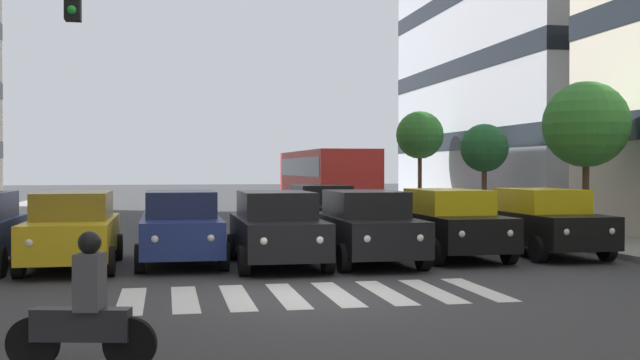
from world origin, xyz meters
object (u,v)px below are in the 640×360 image
(car_2, at_px, (367,226))
(street_tree_3, at_px, (420,135))
(street_lamp_left, at_px, (638,84))
(bus_behind_traffic, at_px, (325,177))
(car_0, at_px, (543,221))
(street_tree_1, at_px, (586,125))
(car_1, at_px, (450,223))
(car_4, at_px, (181,226))
(motorcycle_with_rider, at_px, (84,313))
(street_tree_2, at_px, (484,148))
(car_3, at_px, (276,228))
(car_row2_0, at_px, (322,211))
(car_5, at_px, (73,229))

(car_2, height_order, street_tree_3, street_tree_3)
(street_lamp_left, bearing_deg, bus_behind_traffic, -76.33)
(car_0, xyz_separation_m, street_tree_1, (-2.68, -2.52, 2.67))
(car_1, height_order, bus_behind_traffic, bus_behind_traffic)
(street_tree_3, bearing_deg, car_4, 55.88)
(motorcycle_with_rider, relative_size, street_tree_2, 0.44)
(street_tree_3, bearing_deg, car_2, 67.65)
(car_2, distance_m, street_tree_2, 13.16)
(street_tree_2, bearing_deg, street_tree_3, -89.85)
(bus_behind_traffic, bearing_deg, car_0, 99.41)
(car_3, relative_size, bus_behind_traffic, 0.42)
(motorcycle_with_rider, bearing_deg, car_row2_0, -110.98)
(car_2, relative_size, car_4, 1.00)
(car_3, bearing_deg, motorcycle_with_rider, 68.49)
(car_3, xyz_separation_m, street_tree_1, (-9.78, -3.34, 2.67))
(car_2, height_order, car_3, same)
(car_0, height_order, street_tree_2, street_tree_2)
(car_1, relative_size, car_5, 1.00)
(motorcycle_with_rider, distance_m, street_tree_3, 30.18)
(car_0, relative_size, car_row2_0, 1.00)
(car_4, xyz_separation_m, street_lamp_left, (-10.85, 1.72, 3.42))
(car_2, xyz_separation_m, street_tree_2, (-7.54, -10.57, 2.13))
(car_4, xyz_separation_m, street_tree_1, (-11.93, -2.46, 2.67))
(car_0, xyz_separation_m, car_row2_0, (4.73, -5.57, 0.00))
(motorcycle_with_rider, height_order, street_tree_1, street_tree_1)
(street_lamp_left, bearing_deg, street_tree_1, -104.48)
(car_2, relative_size, street_tree_1, 0.95)
(motorcycle_with_rider, xyz_separation_m, street_tree_3, (-13.10, -27.01, 3.19))
(car_row2_0, relative_size, street_lamp_left, 0.65)
(car_2, relative_size, car_3, 1.00)
(motorcycle_with_rider, relative_size, street_lamp_left, 0.25)
(motorcycle_with_rider, bearing_deg, car_1, -130.10)
(car_2, bearing_deg, street_tree_2, -125.49)
(car_0, height_order, car_4, same)
(car_0, height_order, street_tree_3, street_tree_3)
(car_5, distance_m, street_tree_2, 17.62)
(car_3, relative_size, motorcycle_with_rider, 2.64)
(car_row2_0, xyz_separation_m, bus_behind_traffic, (-2.17, -9.90, 0.97))
(motorcycle_with_rider, distance_m, street_tree_1, 18.07)
(car_1, relative_size, car_row2_0, 1.00)
(car_2, bearing_deg, car_4, -10.65)
(car_5, relative_size, street_tree_2, 1.16)
(car_4, bearing_deg, bus_behind_traffic, -113.42)
(car_5, bearing_deg, car_row2_0, -139.60)
(car_5, height_order, street_tree_3, street_tree_3)
(car_0, relative_size, car_1, 1.00)
(car_2, height_order, street_tree_2, street_tree_2)
(car_0, relative_size, car_2, 1.00)
(bus_behind_traffic, height_order, street_tree_1, street_tree_1)
(motorcycle_with_rider, xyz_separation_m, street_tree_2, (-13.12, -19.29, 2.37))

